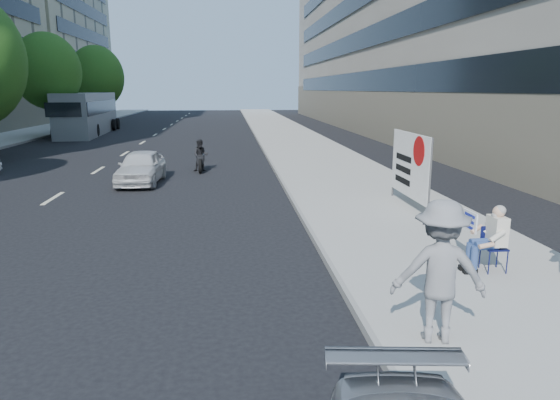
{
  "coord_description": "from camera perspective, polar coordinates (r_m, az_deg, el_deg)",
  "views": [
    {
      "loc": [
        -0.53,
        -9.09,
        3.6
      ],
      "look_at": [
        0.63,
        2.37,
        1.03
      ],
      "focal_mm": 32.0,
      "sensor_mm": 36.0,
      "label": 1
    }
  ],
  "objects": [
    {
      "name": "seated_protester",
      "position": [
        10.38,
        22.8,
        -3.68
      ],
      "size": [
        0.83,
        1.12,
        1.31
      ],
      "color": "#11164D",
      "rests_on": "near_sidewalk"
    },
    {
      "name": "tree_far_e",
      "position": [
        54.71,
        -20.24,
        13.05
      ],
      "size": [
        5.4,
        5.4,
        7.89
      ],
      "color": "#382616",
      "rests_on": "ground"
    },
    {
      "name": "bus",
      "position": [
        43.94,
        -21.13,
        9.17
      ],
      "size": [
        3.16,
        12.16,
        3.3
      ],
      "rotation": [
        0.0,
        0.0,
        0.05
      ],
      "color": "slate",
      "rests_on": "ground"
    },
    {
      "name": "near_building",
      "position": [
        45.13,
        18.3,
        20.12
      ],
      "size": [
        14.0,
        70.0,
        20.0
      ],
      "primitive_type": "cube",
      "color": "gray",
      "rests_on": "ground"
    },
    {
      "name": "ground",
      "position": [
        9.79,
        -2.29,
        -9.02
      ],
      "size": [
        160.0,
        160.0,
        0.0
      ],
      "primitive_type": "plane",
      "color": "black",
      "rests_on": "ground"
    },
    {
      "name": "protest_banner",
      "position": [
        15.3,
        14.63,
        3.89
      ],
      "size": [
        0.08,
        3.06,
        2.2
      ],
      "color": "#4C4C4C",
      "rests_on": "near_sidewalk"
    },
    {
      "name": "tree_far_d",
      "position": [
        41.27,
        -25.08,
        13.2
      ],
      "size": [
        4.8,
        4.8,
        7.65
      ],
      "color": "#382616",
      "rests_on": "ground"
    },
    {
      "name": "motorcycle",
      "position": [
        22.63,
        -9.03,
        4.88
      ],
      "size": [
        0.7,
        2.04,
        1.42
      ],
      "rotation": [
        0.0,
        0.0,
        -0.02
      ],
      "color": "black",
      "rests_on": "ground"
    },
    {
      "name": "white_sedan_near",
      "position": [
        20.19,
        -15.6,
        3.68
      ],
      "size": [
        1.66,
        3.83,
        1.29
      ],
      "primitive_type": "imported",
      "rotation": [
        0.0,
        0.0,
        -0.04
      ],
      "color": "silver",
      "rests_on": "ground"
    },
    {
      "name": "near_sidewalk",
      "position": [
        29.65,
        3.07,
        5.71
      ],
      "size": [
        5.0,
        120.0,
        0.15
      ],
      "primitive_type": "cube",
      "color": "#A8A69D",
      "rests_on": "ground"
    },
    {
      "name": "jogger",
      "position": [
        7.25,
        17.78,
        -7.79
      ],
      "size": [
        1.42,
        0.99,
        2.01
      ],
      "primitive_type": "imported",
      "rotation": [
        0.0,
        0.0,
        2.94
      ],
      "color": "slate",
      "rests_on": "near_sidewalk"
    }
  ]
}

